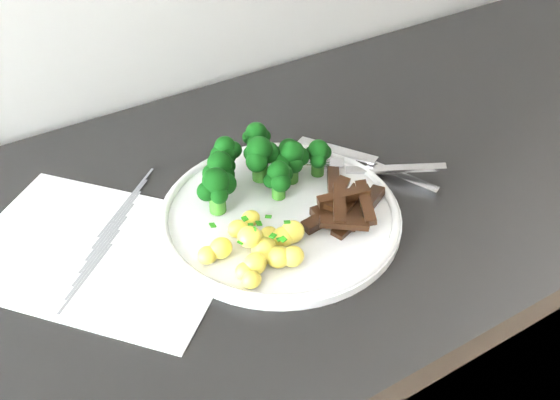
# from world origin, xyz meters

# --- Properties ---
(recipe_paper) EXTENTS (0.35, 0.36, 0.00)m
(recipe_paper) POSITION_xyz_m (-0.09, 1.70, 0.88)
(recipe_paper) COLOR white
(recipe_paper) RESTS_ON counter
(plate) EXTENTS (0.29, 0.29, 0.02)m
(plate) POSITION_xyz_m (0.11, 1.65, 0.89)
(plate) COLOR white
(plate) RESTS_ON counter
(broccoli) EXTENTS (0.19, 0.11, 0.07)m
(broccoli) POSITION_xyz_m (0.12, 1.70, 0.93)
(broccoli) COLOR #286117
(broccoli) RESTS_ON plate
(potatoes) EXTENTS (0.12, 0.11, 0.04)m
(potatoes) POSITION_xyz_m (0.06, 1.60, 0.90)
(potatoes) COLOR #FFE851
(potatoes) RESTS_ON plate
(beef_strips) EXTENTS (0.12, 0.12, 0.03)m
(beef_strips) POSITION_xyz_m (0.18, 1.61, 0.90)
(beef_strips) COLOR black
(beef_strips) RESTS_ON plate
(fork) EXTENTS (0.16, 0.12, 0.02)m
(fork) POSITION_xyz_m (0.26, 1.65, 0.90)
(fork) COLOR silver
(fork) RESTS_ON plate
(knife) EXTENTS (0.10, 0.19, 0.02)m
(knife) POSITION_xyz_m (0.27, 1.65, 0.89)
(knife) COLOR silver
(knife) RESTS_ON plate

